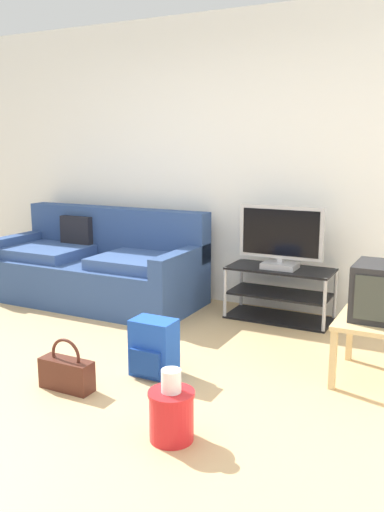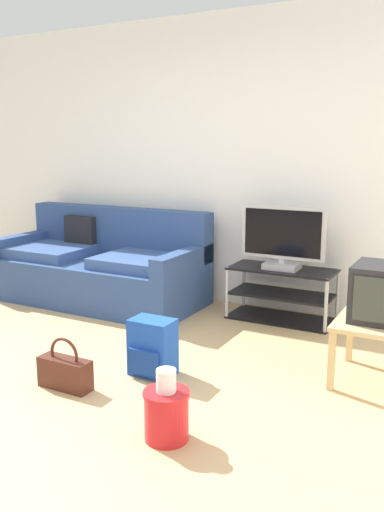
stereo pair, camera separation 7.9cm
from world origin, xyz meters
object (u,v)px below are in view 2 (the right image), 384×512
tv_stand (282,294)px  flat_tv (283,238)px  couch (101,268)px  handbag (65,371)px  backpack (153,348)px  cleaning_bucket (166,411)px

tv_stand → flat_tv: size_ratio=1.25×
couch → tv_stand: 1.80m
flat_tv → handbag: (-0.75, -1.94, -0.62)m
couch → flat_tv: bearing=6.8°
tv_stand → backpack: size_ratio=2.38×
flat_tv → handbag: bearing=-111.1°
tv_stand → flat_tv: flat_tv is taller
couch → flat_tv: 1.84m
cleaning_bucket → tv_stand: bearing=93.3°
handbag → cleaning_bucket: bearing=-14.2°
flat_tv → handbag: size_ratio=2.06×
tv_stand → flat_tv: 0.50m
backpack → handbag: size_ratio=1.08×
handbag → cleaning_bucket: 0.90m
couch → backpack: size_ratio=5.39×
flat_tv → cleaning_bucket: flat_tv is taller
couch → backpack: 1.91m
flat_tv → handbag: flat_tv is taller
couch → flat_tv: flat_tv is taller
couch → handbag: bearing=-59.1°
backpack → cleaning_bucket: 0.83m
tv_stand → flat_tv: (0.00, -0.02, 0.50)m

